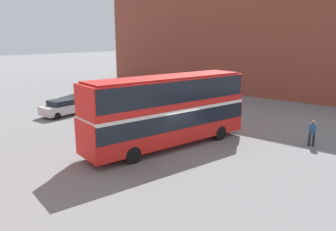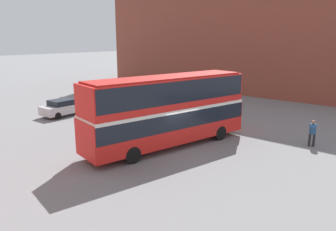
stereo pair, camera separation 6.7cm
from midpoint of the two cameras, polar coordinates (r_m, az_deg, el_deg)
The scene contains 5 objects.
ground_plane at distance 20.69m, azimuth 0.69°, elevation -5.72°, with size 240.00×240.00×0.00m, color slate.
building_row_right at distance 44.76m, azimuth 12.85°, elevation 15.64°, with size 8.60×40.28×17.55m.
double_decker_bus at distance 20.42m, azimuth -0.09°, elevation 1.50°, with size 11.51×4.76×4.49m.
pedestrian_foreground at distance 22.74m, azimuth 23.77°, elevation -2.38°, with size 0.57×0.57×1.70m.
parked_car_kerb_near at distance 30.58m, azimuth -17.83°, elevation 1.36°, with size 4.04×1.94×1.46m.
Camera 1 is at (-15.16, -12.35, 6.78)m, focal length 35.00 mm.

